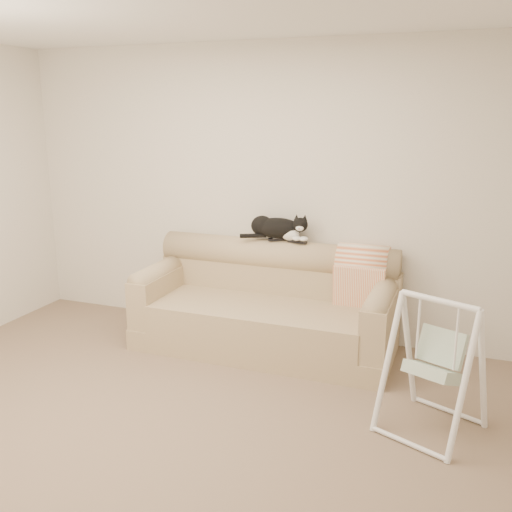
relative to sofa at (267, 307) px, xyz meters
The scene contains 8 objects.
ground_plane 1.65m from the sofa, 91.95° to the right, with size 5.00×5.00×0.00m, color #735E4A.
room_shell 2.00m from the sofa, 91.95° to the right, with size 5.04×4.04×2.60m.
sofa is the anchor object (origin of this frame).
remote_a 0.61m from the sofa, 86.48° to the left, with size 0.18×0.14×0.03m.
remote_b 0.63m from the sofa, 48.17° to the left, with size 0.18×0.08×0.02m.
tuxedo_cat 0.70m from the sofa, 88.11° to the left, with size 0.61×0.27×0.24m.
throw_blanket 0.89m from the sofa, 16.38° to the left, with size 0.43×0.38×0.58m.
baby_swing 1.72m from the sofa, 32.25° to the right, with size 0.73×0.75×0.91m.
Camera 1 is at (1.62, -2.81, 2.02)m, focal length 40.00 mm.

